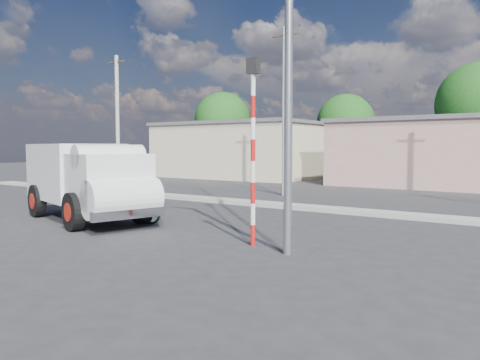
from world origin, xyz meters
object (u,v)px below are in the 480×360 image
Objects in this scene: truck at (89,178)px; streetlight at (282,22)px; bicycle at (132,206)px; traffic_pole at (253,135)px; cyclist at (132,196)px.

streetlight is at bearing 12.15° from truck.
truck is 1.73m from bicycle.
traffic_pole is at bearing 162.27° from streetlight.
streetlight is (7.25, -0.44, 3.62)m from truck.
traffic_pole reaches higher than cyclist.
traffic_pole is (4.85, -0.60, 2.07)m from bicycle.
traffic_pole is (6.31, -0.14, 1.25)m from truck.
cyclist is 7.17m from streetlight.
cyclist reaches higher than bicycle.
streetlight reaches higher than bicycle.
truck is 6.43m from traffic_pole.
traffic_pole is (4.85, -0.60, 1.76)m from cyclist.
bicycle is at bearing -0.00° from cyclist.
truck is 0.69× the size of streetlight.
traffic_pole reaches higher than bicycle.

